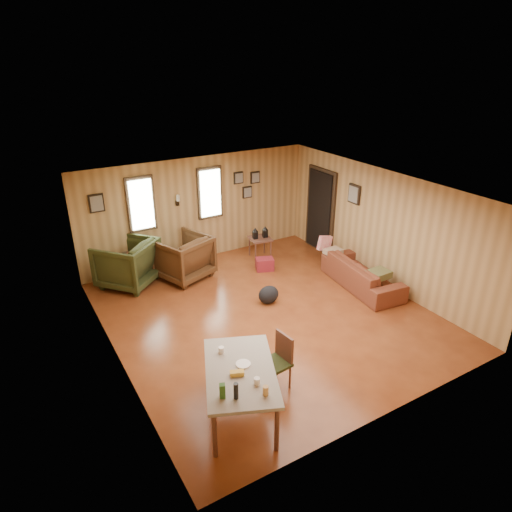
{
  "coord_description": "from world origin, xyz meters",
  "views": [
    {
      "loc": [
        -3.91,
        -6.19,
        4.55
      ],
      "look_at": [
        0.0,
        0.4,
        1.05
      ],
      "focal_mm": 32.0,
      "sensor_mm": 36.0,
      "label": 1
    }
  ],
  "objects_px": {
    "recliner_green": "(127,261)",
    "end_table": "(130,263)",
    "dining_table": "(240,375)",
    "side_table": "(260,237)",
    "recliner_brown": "(183,255)",
    "sofa": "(363,270)"
  },
  "relations": [
    {
      "from": "recliner_brown",
      "to": "side_table",
      "type": "distance_m",
      "value": 1.96
    },
    {
      "from": "dining_table",
      "to": "recliner_green",
      "type": "bearing_deg",
      "value": 115.55
    },
    {
      "from": "recliner_brown",
      "to": "end_table",
      "type": "relative_size",
      "value": 1.59
    },
    {
      "from": "sofa",
      "to": "dining_table",
      "type": "relative_size",
      "value": 1.15
    },
    {
      "from": "recliner_green",
      "to": "side_table",
      "type": "xyz_separation_m",
      "value": [
        3.08,
        -0.24,
        -0.01
      ]
    },
    {
      "from": "recliner_brown",
      "to": "dining_table",
      "type": "distance_m",
      "value": 4.34
    },
    {
      "from": "recliner_green",
      "to": "end_table",
      "type": "bearing_deg",
      "value": -156.51
    },
    {
      "from": "recliner_brown",
      "to": "side_table",
      "type": "relative_size",
      "value": 1.35
    },
    {
      "from": "recliner_brown",
      "to": "recliner_green",
      "type": "xyz_separation_m",
      "value": [
        -1.12,
        0.29,
        0.02
      ]
    },
    {
      "from": "end_table",
      "to": "side_table",
      "type": "xyz_separation_m",
      "value": [
        2.96,
        -0.49,
        0.16
      ]
    },
    {
      "from": "end_table",
      "to": "side_table",
      "type": "height_order",
      "value": "side_table"
    },
    {
      "from": "recliner_green",
      "to": "dining_table",
      "type": "height_order",
      "value": "recliner_green"
    },
    {
      "from": "recliner_brown",
      "to": "side_table",
      "type": "bearing_deg",
      "value": 160.92
    },
    {
      "from": "side_table",
      "to": "recliner_brown",
      "type": "bearing_deg",
      "value": -178.63
    },
    {
      "from": "sofa",
      "to": "recliner_brown",
      "type": "xyz_separation_m",
      "value": [
        -3.02,
        2.29,
        0.14
      ]
    },
    {
      "from": "recliner_brown",
      "to": "recliner_green",
      "type": "bearing_deg",
      "value": -34.9
    },
    {
      "from": "recliner_green",
      "to": "end_table",
      "type": "distance_m",
      "value": 0.32
    },
    {
      "from": "recliner_brown",
      "to": "recliner_green",
      "type": "distance_m",
      "value": 1.16
    },
    {
      "from": "sofa",
      "to": "recliner_brown",
      "type": "relative_size",
      "value": 1.9
    },
    {
      "from": "end_table",
      "to": "dining_table",
      "type": "bearing_deg",
      "value": -89.23
    },
    {
      "from": "recliner_green",
      "to": "end_table",
      "type": "height_order",
      "value": "recliner_green"
    },
    {
      "from": "side_table",
      "to": "dining_table",
      "type": "distance_m",
      "value": 5.17
    }
  ]
}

